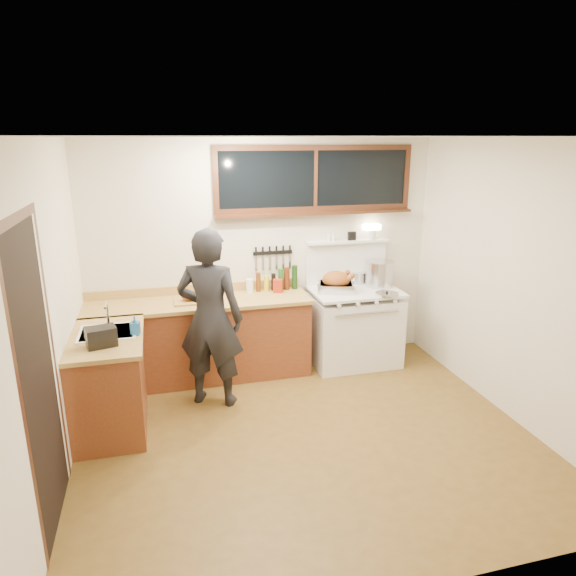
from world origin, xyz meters
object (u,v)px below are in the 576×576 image
object	(u,v)px
man	(210,319)
roast_turkey	(336,283)
vintage_stove	(354,325)
cutting_board	(191,298)

from	to	relation	value
man	roast_turkey	distance (m)	1.60
man	roast_turkey	xyz separation A→B (m)	(1.50, 0.55, 0.10)
vintage_stove	man	distance (m)	1.88
cutting_board	roast_turkey	bearing A→B (deg)	-0.34
vintage_stove	man	world-z (taller)	man
roast_turkey	man	bearing A→B (deg)	-159.85
vintage_stove	cutting_board	xyz separation A→B (m)	(-1.88, -0.00, 0.48)
vintage_stove	cutting_board	world-z (taller)	vintage_stove
man	cutting_board	world-z (taller)	man
man	vintage_stove	bearing A→B (deg)	17.89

